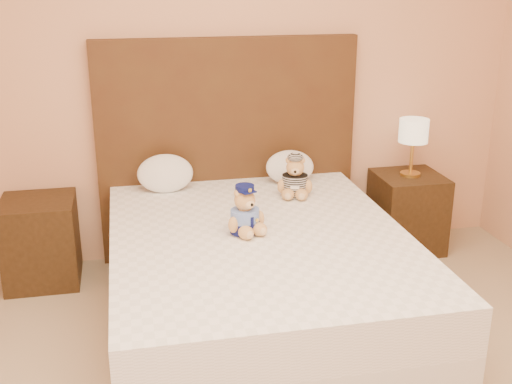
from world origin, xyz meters
TOP-DOWN VIEW (x-y plane):
  - bed at (0.00, 1.20)m, footprint 1.60×2.00m
  - headboard at (0.00, 2.21)m, footprint 1.75×0.08m
  - nightstand_left at (-1.25, 2.00)m, footprint 0.45×0.45m
  - nightstand_right at (1.25, 2.00)m, footprint 0.45×0.45m
  - lamp at (1.25, 2.00)m, footprint 0.20×0.20m
  - teddy_police at (-0.08, 1.23)m, footprint 0.30×0.30m
  - teddy_prisoner at (0.35, 1.75)m, footprint 0.28×0.28m
  - pillow_left at (-0.44, 2.03)m, footprint 0.36×0.23m
  - pillow_right at (0.39, 2.03)m, footprint 0.33×0.21m

SIDE VIEW (x-z plane):
  - nightstand_left at x=-1.25m, z-range 0.00..0.55m
  - nightstand_right at x=1.25m, z-range 0.00..0.55m
  - bed at x=0.00m, z-range 0.00..0.55m
  - pillow_right at x=0.39m, z-range 0.55..0.78m
  - pillow_left at x=-0.44m, z-range 0.55..0.80m
  - teddy_prisoner at x=0.35m, z-range 0.55..0.81m
  - teddy_police at x=-0.08m, z-range 0.55..0.82m
  - headboard at x=0.00m, z-range 0.00..1.50m
  - lamp at x=1.25m, z-range 0.65..1.05m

